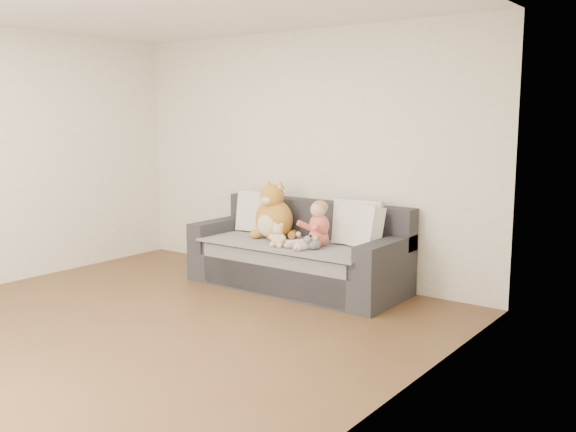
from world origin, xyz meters
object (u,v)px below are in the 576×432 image
object	(u,v)px
teddy_bear	(278,237)
sippy_cup	(276,237)
plush_cat	(273,216)
toddler	(316,227)
sofa	(299,257)

from	to	relation	value
teddy_bear	sippy_cup	bearing A→B (deg)	130.14
sippy_cup	teddy_bear	bearing A→B (deg)	-45.53
teddy_bear	plush_cat	bearing A→B (deg)	129.00
sippy_cup	toddler	bearing A→B (deg)	13.81
teddy_bear	sippy_cup	xyz separation A→B (m)	(-0.12, 0.12, -0.03)
sofa	toddler	distance (m)	0.48
sofa	plush_cat	world-z (taller)	plush_cat
sofa	sippy_cup	world-z (taller)	sofa
sofa	teddy_bear	distance (m)	0.44
plush_cat	sofa	bearing A→B (deg)	1.48
plush_cat	sippy_cup	bearing A→B (deg)	-49.13
plush_cat	teddy_bear	distance (m)	0.49
toddler	sippy_cup	distance (m)	0.44
plush_cat	teddy_bear	size ratio (longest dim) A/B	2.64
toddler	sippy_cup	size ratio (longest dim) A/B	3.78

